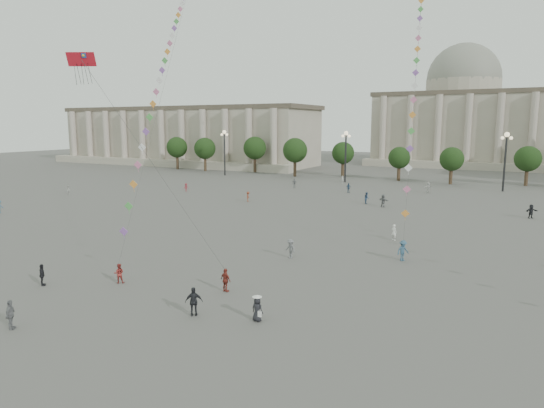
% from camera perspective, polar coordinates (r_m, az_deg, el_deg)
% --- Properties ---
extents(ground, '(360.00, 360.00, 0.00)m').
position_cam_1_polar(ground, '(34.47, -6.91, -11.14)').
color(ground, '#4F4D4A').
rests_on(ground, ground).
extents(hall_west, '(84.00, 26.22, 17.20)m').
position_cam_1_polar(hall_west, '(152.46, -10.15, 7.88)').
color(hall_west, '#9E9684').
rests_on(hall_west, ground).
extents(hall_central, '(48.30, 34.30, 35.50)m').
position_cam_1_polar(hall_central, '(156.77, 21.32, 9.55)').
color(hall_central, '#9E9684').
rests_on(hall_central, ground).
extents(tree_row, '(137.12, 5.12, 8.00)m').
position_cam_1_polar(tree_row, '(106.28, 17.78, 5.35)').
color(tree_row, '#3D2E1E').
rests_on(tree_row, ground).
extents(lamp_post_far_west, '(2.00, 0.90, 10.65)m').
position_cam_1_polar(lamp_post_far_west, '(115.58, -5.62, 7.01)').
color(lamp_post_far_west, '#262628').
rests_on(lamp_post_far_west, ground).
extents(lamp_post_mid_west, '(2.00, 0.90, 10.65)m').
position_cam_1_polar(lamp_post_mid_west, '(102.21, 8.67, 6.65)').
color(lamp_post_mid_west, '#262628').
rests_on(lamp_post_mid_west, ground).
extents(lamp_post_mid_east, '(2.00, 0.90, 10.65)m').
position_cam_1_polar(lamp_post_mid_east, '(96.62, 25.80, 5.67)').
color(lamp_post_mid_east, '#262628').
rests_on(lamp_post_mid_east, ground).
extents(person_crowd_0, '(1.01, 0.98, 1.70)m').
position_cam_1_polar(person_crowd_0, '(87.19, 8.98, 1.89)').
color(person_crowd_0, '#314D6F').
rests_on(person_crowd_0, ground).
extents(person_crowd_1, '(0.93, 0.96, 1.56)m').
position_cam_1_polar(person_crowd_1, '(91.05, -22.81, 1.54)').
color(person_crowd_1, '#B7B7B3').
rests_on(person_crowd_1, ground).
extents(person_crowd_2, '(0.91, 1.10, 1.48)m').
position_cam_1_polar(person_crowd_2, '(88.94, -10.07, 1.94)').
color(person_crowd_2, maroon).
rests_on(person_crowd_2, ground).
extents(person_crowd_4, '(1.52, 1.80, 1.95)m').
position_cam_1_polar(person_crowd_4, '(89.83, 17.89, 1.85)').
color(person_crowd_4, silver).
rests_on(person_crowd_4, ground).
extents(person_crowd_6, '(1.29, 1.00, 1.76)m').
position_cam_1_polar(person_crowd_6, '(44.19, 2.18, -5.26)').
color(person_crowd_6, slate).
rests_on(person_crowd_6, ground).
extents(person_crowd_9, '(1.66, 1.48, 1.83)m').
position_cam_1_polar(person_crowd_9, '(70.95, 28.18, -0.77)').
color(person_crowd_9, black).
rests_on(person_crowd_9, ground).
extents(person_crowd_10, '(0.39, 0.58, 1.56)m').
position_cam_1_polar(person_crowd_10, '(100.79, 8.30, 2.87)').
color(person_crowd_10, '#B1B0AD').
rests_on(person_crowd_10, ground).
extents(person_crowd_12, '(1.82, 1.28, 1.90)m').
position_cam_1_polar(person_crowd_12, '(72.98, 12.95, 0.40)').
color(person_crowd_12, slate).
rests_on(person_crowd_12, ground).
extents(person_crowd_13, '(0.73, 0.63, 1.70)m').
position_cam_1_polar(person_crowd_13, '(52.35, 14.15, -3.26)').
color(person_crowd_13, white).
rests_on(person_crowd_13, ground).
extents(person_crowd_16, '(0.99, 0.43, 1.69)m').
position_cam_1_polar(person_crowd_16, '(93.35, 2.63, 2.48)').
color(person_crowd_16, slate).
rests_on(person_crowd_16, ground).
extents(person_crowd_17, '(0.93, 1.18, 1.60)m').
position_cam_1_polar(person_crowd_17, '(76.11, -2.82, 0.88)').
color(person_crowd_17, brown).
rests_on(person_crowd_17, ground).
extents(person_crowd_19, '(0.97, 1.06, 1.77)m').
position_cam_1_polar(person_crowd_19, '(75.45, 11.08, 0.70)').
color(person_crowd_19, navy).
rests_on(person_crowd_19, ground).
extents(tourist_0, '(1.10, 0.70, 1.74)m').
position_cam_1_polar(tourist_0, '(35.70, -5.48, -8.90)').
color(tourist_0, maroon).
rests_on(tourist_0, ground).
extents(tourist_1, '(1.00, 0.96, 1.67)m').
position_cam_1_polar(tourist_1, '(40.69, -25.43, -7.55)').
color(tourist_1, black).
rests_on(tourist_1, ground).
extents(tourist_3, '(0.94, 1.12, 1.80)m').
position_cam_1_polar(tourist_3, '(33.24, -28.41, -11.39)').
color(tourist_3, slate).
rests_on(tourist_3, ground).
extents(tourist_4, '(1.17, 0.99, 1.88)m').
position_cam_1_polar(tourist_4, '(31.67, -9.17, -11.27)').
color(tourist_4, black).
rests_on(tourist_4, ground).
extents(kite_flyer_0, '(0.94, 0.92, 1.53)m').
position_cam_1_polar(kite_flyer_0, '(39.21, -17.56, -7.78)').
color(kite_flyer_0, maroon).
rests_on(kite_flyer_0, ground).
extents(kite_flyer_1, '(1.28, 1.38, 1.86)m').
position_cam_1_polar(kite_flyer_1, '(44.81, 15.15, -5.31)').
color(kite_flyer_1, '#30526D').
rests_on(kite_flyer_1, ground).
extents(hat_person, '(0.80, 0.60, 1.69)m').
position_cam_1_polar(hat_person, '(30.55, -1.75, -12.15)').
color(hat_person, black).
rests_on(hat_person, ground).
extents(dragon_kite, '(7.30, 1.44, 19.77)m').
position_cam_1_polar(dragon_kite, '(41.51, -21.29, 14.43)').
color(dragon_kite, red).
rests_on(dragon_kite, ground).
extents(kite_train_west, '(24.86, 43.05, 62.64)m').
position_cam_1_polar(kite_train_west, '(63.95, -11.80, 17.89)').
color(kite_train_west, '#3F3F3F').
rests_on(kite_train_west, ground).
extents(kite_train_mid, '(9.19, 46.71, 66.52)m').
position_cam_1_polar(kite_train_mid, '(70.09, 17.09, 20.87)').
color(kite_train_mid, '#3F3F3F').
rests_on(kite_train_mid, ground).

